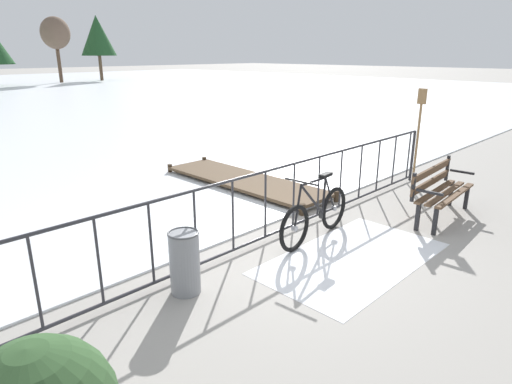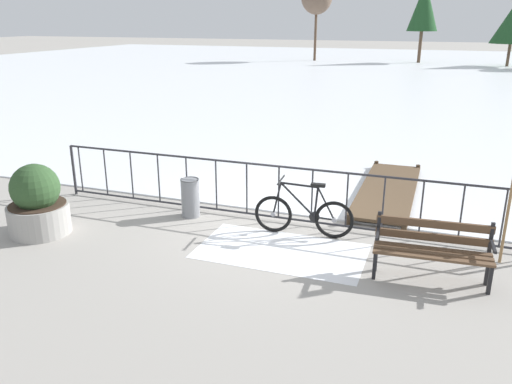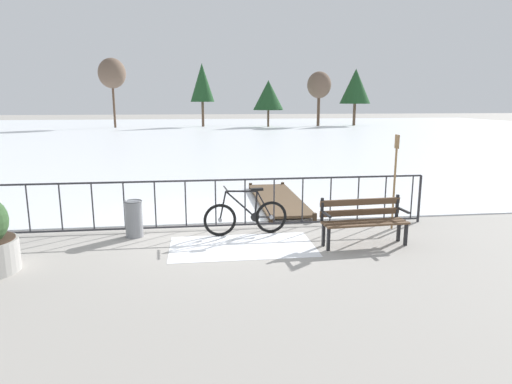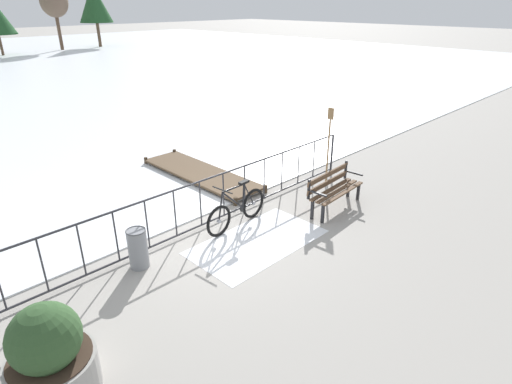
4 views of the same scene
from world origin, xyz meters
name	(u,v)px [view 1 (image 1 of 4)]	position (x,y,z in m)	size (l,w,h in m)	color
ground_plane	(265,242)	(0.00, 0.00, 0.00)	(160.00, 160.00, 0.00)	#9E9991
snow_patch	(353,258)	(0.43, -1.20, 0.00)	(2.67, 1.48, 0.01)	white
railing_fence	(265,205)	(0.00, 0.00, 0.56)	(9.06, 0.06, 1.07)	#2D2D33
bicycle_near_railing	(316,215)	(0.59, -0.44, 0.37)	(1.71, 0.52, 0.97)	black
park_bench	(440,188)	(2.70, -1.34, 0.51)	(1.63, 0.58, 0.89)	brown
trash_bin	(185,262)	(-1.63, -0.31, 0.37)	(0.35, 0.35, 0.73)	gray
oar_upright	(418,135)	(3.69, -0.43, 1.14)	(0.04, 0.16, 1.98)	#937047
wooden_dock	(244,180)	(1.72, 2.21, 0.12)	(1.10, 3.92, 0.20)	brown
tree_far_west	(97,36)	(16.36, 37.39, 4.12)	(3.24, 3.24, 5.95)	brown
tree_far_east	(55,33)	(12.31, 37.04, 4.20)	(2.48, 2.48, 5.61)	brown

